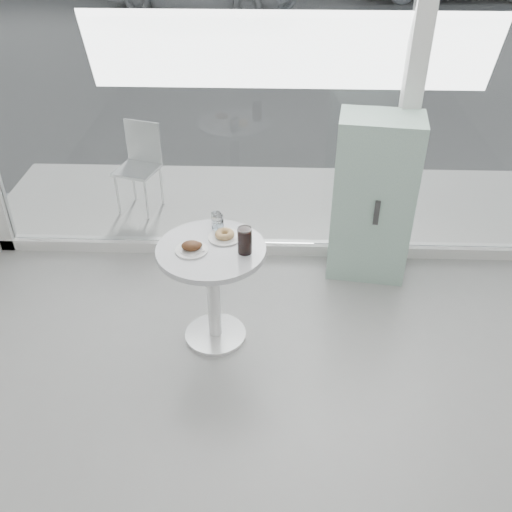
{
  "coord_description": "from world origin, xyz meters",
  "views": [
    {
      "loc": [
        -0.1,
        -1.16,
        2.83
      ],
      "look_at": [
        -0.2,
        1.7,
        0.85
      ],
      "focal_mm": 40.0,
      "sensor_mm": 36.0,
      "label": 1
    }
  ],
  "objects_px": {
    "water_tumbler_b": "(217,221)",
    "main_table": "(212,275)",
    "mint_cabinet": "(373,199)",
    "plate_donut": "(225,235)",
    "plate_fritter": "(192,247)",
    "patio_chair": "(140,161)",
    "cola_glass": "(245,241)",
    "water_tumbler_a": "(218,224)"
  },
  "relations": [
    {
      "from": "mint_cabinet",
      "to": "cola_glass",
      "type": "distance_m",
      "value": 1.34
    },
    {
      "from": "cola_glass",
      "to": "main_table",
      "type": "bearing_deg",
      "value": 169.26
    },
    {
      "from": "plate_fritter",
      "to": "water_tumbler_b",
      "type": "relative_size",
      "value": 1.89
    },
    {
      "from": "main_table",
      "to": "mint_cabinet",
      "type": "xyz_separation_m",
      "value": [
        1.17,
        0.88,
        0.12
      ]
    },
    {
      "from": "patio_chair",
      "to": "cola_glass",
      "type": "xyz_separation_m",
      "value": [
        1.09,
        -1.85,
        0.33
      ]
    },
    {
      "from": "water_tumbler_b",
      "to": "main_table",
      "type": "bearing_deg",
      "value": -93.46
    },
    {
      "from": "plate_donut",
      "to": "mint_cabinet",
      "type": "bearing_deg",
      "value": 34.86
    },
    {
      "from": "mint_cabinet",
      "to": "water_tumbler_a",
      "type": "xyz_separation_m",
      "value": [
        -1.14,
        -0.67,
        0.15
      ]
    },
    {
      "from": "main_table",
      "to": "cola_glass",
      "type": "xyz_separation_m",
      "value": [
        0.22,
        -0.04,
        0.31
      ]
    },
    {
      "from": "plate_donut",
      "to": "water_tumbler_b",
      "type": "height_order",
      "value": "water_tumbler_b"
    },
    {
      "from": "mint_cabinet",
      "to": "water_tumbler_a",
      "type": "bearing_deg",
      "value": -141.82
    },
    {
      "from": "main_table",
      "to": "water_tumbler_b",
      "type": "distance_m",
      "value": 0.37
    },
    {
      "from": "plate_fritter",
      "to": "water_tumbler_a",
      "type": "distance_m",
      "value": 0.29
    },
    {
      "from": "main_table",
      "to": "cola_glass",
      "type": "bearing_deg",
      "value": -10.74
    },
    {
      "from": "plate_donut",
      "to": "plate_fritter",
      "type": "bearing_deg",
      "value": -141.3
    },
    {
      "from": "main_table",
      "to": "water_tumbler_a",
      "type": "bearing_deg",
      "value": 81.72
    },
    {
      "from": "water_tumbler_a",
      "to": "cola_glass",
      "type": "distance_m",
      "value": 0.32
    },
    {
      "from": "main_table",
      "to": "mint_cabinet",
      "type": "distance_m",
      "value": 1.47
    },
    {
      "from": "main_table",
      "to": "water_tumbler_a",
      "type": "xyz_separation_m",
      "value": [
        0.03,
        0.21,
        0.27
      ]
    },
    {
      "from": "mint_cabinet",
      "to": "water_tumbler_b",
      "type": "distance_m",
      "value": 1.33
    },
    {
      "from": "patio_chair",
      "to": "plate_donut",
      "type": "height_order",
      "value": "patio_chair"
    },
    {
      "from": "mint_cabinet",
      "to": "main_table",
      "type": "bearing_deg",
      "value": -135.28
    },
    {
      "from": "main_table",
      "to": "patio_chair",
      "type": "distance_m",
      "value": 2.0
    },
    {
      "from": "patio_chair",
      "to": "cola_glass",
      "type": "distance_m",
      "value": 2.17
    },
    {
      "from": "main_table",
      "to": "plate_donut",
      "type": "xyz_separation_m",
      "value": [
        0.08,
        0.12,
        0.24
      ]
    },
    {
      "from": "mint_cabinet",
      "to": "plate_donut",
      "type": "relative_size",
      "value": 6.04
    },
    {
      "from": "plate_donut",
      "to": "water_tumbler_a",
      "type": "height_order",
      "value": "water_tumbler_a"
    },
    {
      "from": "patio_chair",
      "to": "plate_donut",
      "type": "distance_m",
      "value": 1.95
    },
    {
      "from": "plate_donut",
      "to": "water_tumbler_b",
      "type": "distance_m",
      "value": 0.15
    },
    {
      "from": "main_table",
      "to": "water_tumbler_a",
      "type": "height_order",
      "value": "water_tumbler_a"
    },
    {
      "from": "main_table",
      "to": "mint_cabinet",
      "type": "relative_size",
      "value": 0.58
    },
    {
      "from": "mint_cabinet",
      "to": "patio_chair",
      "type": "height_order",
      "value": "mint_cabinet"
    },
    {
      "from": "water_tumbler_a",
      "to": "water_tumbler_b",
      "type": "bearing_deg",
      "value": 111.17
    },
    {
      "from": "water_tumbler_b",
      "to": "cola_glass",
      "type": "xyz_separation_m",
      "value": [
        0.21,
        -0.29,
        0.04
      ]
    },
    {
      "from": "cola_glass",
      "to": "mint_cabinet",
      "type": "bearing_deg",
      "value": 44.13
    },
    {
      "from": "patio_chair",
      "to": "cola_glass",
      "type": "height_order",
      "value": "cola_glass"
    },
    {
      "from": "mint_cabinet",
      "to": "plate_fritter",
      "type": "height_order",
      "value": "mint_cabinet"
    },
    {
      "from": "water_tumbler_b",
      "to": "plate_donut",
      "type": "bearing_deg",
      "value": -63.88
    },
    {
      "from": "main_table",
      "to": "water_tumbler_b",
      "type": "relative_size",
      "value": 6.84
    },
    {
      "from": "mint_cabinet",
      "to": "water_tumbler_a",
      "type": "relative_size",
      "value": 11.43
    },
    {
      "from": "patio_chair",
      "to": "water_tumbler_a",
      "type": "distance_m",
      "value": 1.85
    },
    {
      "from": "plate_fritter",
      "to": "plate_donut",
      "type": "bearing_deg",
      "value": 38.7
    }
  ]
}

